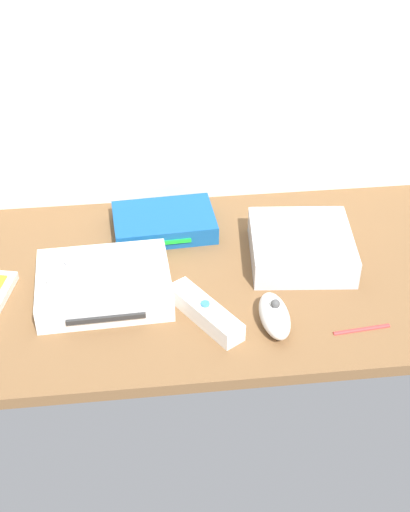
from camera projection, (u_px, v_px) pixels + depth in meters
ground_plane at (205, 280)px, 119.14cm from camera, size 100.00×48.00×2.00cm
back_wall at (189, 35)px, 118.63cm from camera, size 110.00×1.20×64.00cm
game_console at (104, 284)px, 113.10cm from camera, size 21.60×17.12×4.40cm
mini_computer at (301, 246)px, 120.61cm from camera, size 18.54×18.54×5.30cm
network_router at (164, 223)px, 127.88cm from camera, size 18.66×13.13×3.40cm
remote_wand at (205, 312)px, 108.88cm from camera, size 10.93×14.44×3.40cm
remote_nunchuk at (275, 316)px, 107.47cm from camera, size 4.80×10.17×5.10cm
remote_classic_pad at (96, 266)px, 111.66cm from camera, size 14.69×8.54×2.40cm
stylus_pen at (362, 328)px, 107.69cm from camera, size 9.03×1.57×0.70cm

